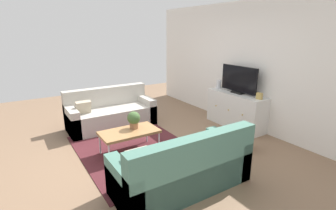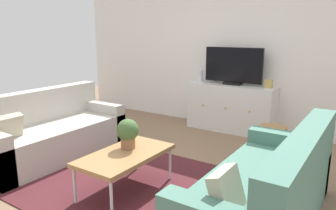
# 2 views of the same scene
# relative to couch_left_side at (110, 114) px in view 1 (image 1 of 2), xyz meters

# --- Properties ---
(ground_plane) EXTENTS (10.00, 10.00, 0.00)m
(ground_plane) POSITION_rel_couch_left_side_xyz_m (1.43, 0.10, -0.29)
(ground_plane) COLOR #84664C
(wall_back) EXTENTS (6.40, 0.12, 2.70)m
(wall_back) POSITION_rel_couch_left_side_xyz_m (1.43, 2.65, 1.06)
(wall_back) COLOR white
(wall_back) RESTS_ON ground_plane
(area_rug) EXTENTS (2.50, 1.90, 0.01)m
(area_rug) POSITION_rel_couch_left_side_xyz_m (1.43, -0.05, -0.28)
(area_rug) COLOR #4C1E23
(area_rug) RESTS_ON ground_plane
(couch_left_side) EXTENTS (0.80, 1.88, 0.86)m
(couch_left_side) POSITION_rel_couch_left_side_xyz_m (0.00, 0.00, 0.00)
(couch_left_side) COLOR #B2ADA3
(couch_left_side) RESTS_ON ground_plane
(couch_right_side) EXTENTS (0.80, 1.88, 0.86)m
(couch_right_side) POSITION_rel_couch_left_side_xyz_m (2.87, 0.00, 0.00)
(couch_right_side) COLOR #4C7A6B
(couch_right_side) RESTS_ON ground_plane
(coffee_table) EXTENTS (0.55, 1.00, 0.41)m
(coffee_table) POSITION_rel_couch_left_side_xyz_m (1.46, -0.18, 0.09)
(coffee_table) COLOR #A37547
(coffee_table) RESTS_ON ground_plane
(potted_plant) EXTENTS (0.23, 0.23, 0.31)m
(potted_plant) POSITION_rel_couch_left_side_xyz_m (1.39, -0.05, 0.30)
(potted_plant) COLOR #936042
(potted_plant) RESTS_ON coffee_table
(tv_console) EXTENTS (1.41, 0.47, 0.77)m
(tv_console) POSITION_rel_couch_left_side_xyz_m (1.52, 2.37, 0.09)
(tv_console) COLOR silver
(tv_console) RESTS_ON ground_plane
(flat_screen_tv) EXTENTS (0.96, 0.16, 0.60)m
(flat_screen_tv) POSITION_rel_couch_left_side_xyz_m (1.52, 2.39, 0.77)
(flat_screen_tv) COLOR black
(flat_screen_tv) RESTS_ON tv_console
(glass_vase) EXTENTS (0.11, 0.11, 0.20)m
(glass_vase) POSITION_rel_couch_left_side_xyz_m (0.93, 2.37, 0.58)
(glass_vase) COLOR silver
(glass_vase) RESTS_ON tv_console
(mantel_clock) EXTENTS (0.11, 0.07, 0.13)m
(mantel_clock) POSITION_rel_couch_left_side_xyz_m (2.10, 2.37, 0.54)
(mantel_clock) COLOR tan
(mantel_clock) RESTS_ON tv_console
(wicker_basket) EXTENTS (0.34, 0.34, 0.41)m
(wicker_basket) POSITION_rel_couch_left_side_xyz_m (2.43, 1.59, -0.08)
(wicker_basket) COLOR #9E7547
(wicker_basket) RESTS_ON ground_plane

